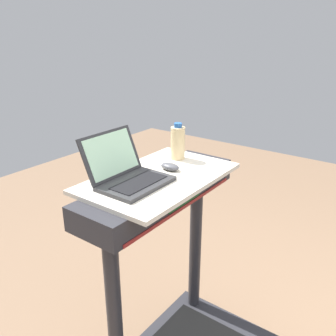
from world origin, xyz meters
TOP-DOWN VIEW (x-y plane):
  - desk_board at (0.00, 0.70)m, footprint 0.75×0.46m
  - laptop at (-0.15, 0.76)m, footprint 0.31×0.29m
  - computer_mouse at (0.09, 0.70)m, footprint 0.06×0.10m
  - water_bottle at (0.25, 0.77)m, footprint 0.07×0.07m

SIDE VIEW (x-z plane):
  - desk_board at x=0.00m, z-range 1.11..1.13m
  - computer_mouse at x=0.09m, z-range 1.13..1.16m
  - laptop at x=-0.15m, z-range 1.07..1.28m
  - water_bottle at x=0.25m, z-range 1.12..1.31m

